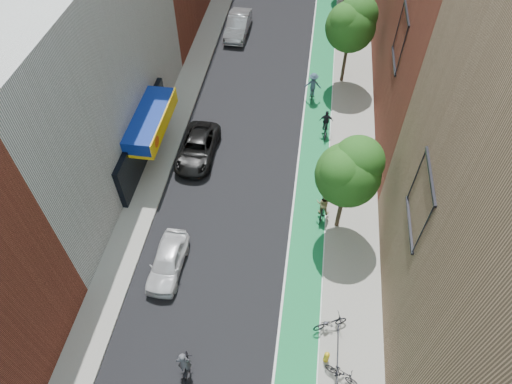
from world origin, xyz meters
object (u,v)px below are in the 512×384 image
at_px(cyclist_lane_far, 313,87).
at_px(cyclist_lead, 185,368).
at_px(parked_car_white, 168,262).
at_px(parked_car_silver, 238,25).
at_px(fire_hydrant, 327,357).
at_px(cyclist_lane_near, 323,207).
at_px(cyclist_lane_mid, 326,126).
at_px(parked_car_black, 197,148).

bearing_deg(cyclist_lane_far, cyclist_lead, 79.05).
distance_m(parked_car_white, cyclist_lead, 5.77).
relative_size(parked_car_silver, fire_hydrant, 6.44).
bearing_deg(cyclist_lane_near, cyclist_lane_mid, -81.49).
bearing_deg(parked_car_black, cyclist_lane_far, 46.02).
xyz_separation_m(parked_car_black, cyclist_lane_near, (8.27, -3.90, 0.19)).
distance_m(cyclist_lane_near, cyclist_lane_mid, 7.21).
relative_size(cyclist_lane_near, cyclist_lane_far, 0.94).
height_order(cyclist_lead, cyclist_lane_near, cyclist_lead).
bearing_deg(fire_hydrant, cyclist_lead, -166.77).
bearing_deg(cyclist_lane_far, cyclist_lane_mid, 107.53).
bearing_deg(cyclist_lane_mid, fire_hydrant, 90.91).
bearing_deg(parked_car_silver, cyclist_lead, -84.24).
xyz_separation_m(parked_car_white, parked_car_silver, (-0.23, 23.85, 0.14)).
bearing_deg(parked_car_silver, fire_hydrant, -71.56).
height_order(parked_car_silver, cyclist_lead, cyclist_lead).
distance_m(parked_car_silver, cyclist_lane_near, 20.81).
xyz_separation_m(parked_car_white, cyclist_lane_near, (7.92, 4.70, 0.20)).
xyz_separation_m(cyclist_lane_near, fire_hydrant, (0.60, -8.53, -0.31)).
relative_size(parked_car_black, parked_car_silver, 0.99).
height_order(cyclist_lane_mid, fire_hydrant, cyclist_lane_mid).
relative_size(cyclist_lead, fire_hydrant, 2.73).
distance_m(parked_car_silver, fire_hydrant, 29.04).
bearing_deg(parked_car_black, parked_car_silver, 90.35).
distance_m(cyclist_lane_near, cyclist_lane_far, 11.05).
distance_m(cyclist_lead, fire_hydrant, 6.44).
bearing_deg(cyclist_lead, cyclist_lane_far, -113.76).
distance_m(parked_car_black, parked_car_silver, 15.26).
relative_size(cyclist_lead, cyclist_lane_far, 0.96).
bearing_deg(parked_car_silver, parked_car_white, -88.54).
height_order(parked_car_black, cyclist_lane_far, cyclist_lane_far).
height_order(parked_car_white, parked_car_black, parked_car_black).
height_order(parked_car_black, cyclist_lane_near, cyclist_lane_near).
xyz_separation_m(cyclist_lane_near, cyclist_lane_mid, (-0.12, 7.20, -0.18)).
bearing_deg(cyclist_lane_near, fire_hydrant, 101.58).
relative_size(parked_car_white, parked_car_silver, 0.80).
height_order(parked_car_white, parked_car_silver, parked_car_silver).
bearing_deg(cyclist_lane_near, parked_car_silver, -59.39).
relative_size(parked_car_silver, cyclist_lead, 2.36).
height_order(parked_car_silver, cyclist_lane_near, cyclist_lane_near).
distance_m(parked_car_silver, cyclist_lane_mid, 14.40).
bearing_deg(parked_car_white, parked_car_black, 93.03).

